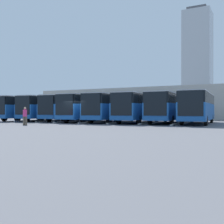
# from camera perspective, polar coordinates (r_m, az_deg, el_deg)

# --- Properties ---
(ground_plane) EXTENTS (600.00, 600.00, 0.00)m
(ground_plane) POSITION_cam_1_polar(r_m,az_deg,el_deg) (30.96, -7.40, -2.40)
(ground_plane) COLOR #5B5B60
(bus_0) EXTENTS (3.36, 11.78, 3.40)m
(bus_0) POSITION_cam_1_polar(r_m,az_deg,el_deg) (31.96, 17.08, 1.07)
(bus_0) COLOR #19519E
(bus_0) RESTS_ON ground_plane
(curb_divider_0) EXTENTS (0.72, 7.25, 0.15)m
(curb_divider_0) POSITION_cam_1_polar(r_m,az_deg,el_deg) (30.67, 13.36, -2.29)
(curb_divider_0) COLOR #9E9E99
(curb_divider_0) RESTS_ON ground_plane
(bus_1) EXTENTS (3.36, 11.78, 3.40)m
(bus_1) POSITION_cam_1_polar(r_m,az_deg,el_deg) (32.97, 11.33, 1.05)
(bus_1) COLOR #19519E
(bus_1) RESTS_ON ground_plane
(curb_divider_1) EXTENTS (0.72, 7.25, 0.15)m
(curb_divider_1) POSITION_cam_1_polar(r_m,az_deg,el_deg) (31.89, 7.53, -2.19)
(curb_divider_1) COLOR #9E9E99
(curb_divider_1) RESTS_ON ground_plane
(bus_2) EXTENTS (3.36, 11.78, 3.40)m
(bus_2) POSITION_cam_1_polar(r_m,az_deg,el_deg) (33.62, 5.52, 1.04)
(bus_2) COLOR #19519E
(bus_2) RESTS_ON ground_plane
(curb_divider_2) EXTENTS (0.72, 7.25, 0.15)m
(curb_divider_2) POSITION_cam_1_polar(r_m,az_deg,el_deg) (32.76, 1.62, -2.12)
(curb_divider_2) COLOR #9E9E99
(curb_divider_2) RESTS_ON ground_plane
(bus_3) EXTENTS (3.36, 11.78, 3.40)m
(bus_3) POSITION_cam_1_polar(r_m,az_deg,el_deg) (34.75, 0.11, 1.02)
(bus_3) COLOR #19519E
(bus_3) RESTS_ON ground_plane
(curb_divider_3) EXTENTS (0.72, 7.25, 0.15)m
(curb_divider_3) POSITION_cam_1_polar(r_m,az_deg,el_deg) (34.11, -3.76, -2.03)
(curb_divider_3) COLOR #9E9E99
(curb_divider_3) RESTS_ON ground_plane
(bus_4) EXTENTS (3.36, 11.78, 3.40)m
(bus_4) POSITION_cam_1_polar(r_m,az_deg,el_deg) (36.41, -4.68, 0.98)
(bus_4) COLOR #19519E
(bus_4) RESTS_ON ground_plane
(curb_divider_4) EXTENTS (0.72, 7.25, 0.15)m
(curb_divider_4) POSITION_cam_1_polar(r_m,az_deg,el_deg) (35.96, -8.44, -1.91)
(curb_divider_4) COLOR #9E9E99
(curb_divider_4) RESTS_ON ground_plane
(bus_5) EXTENTS (3.36, 11.78, 3.40)m
(bus_5) POSITION_cam_1_polar(r_m,az_deg,el_deg) (39.01, -8.25, 0.93)
(bus_5) COLOR #19519E
(bus_5) RESTS_ON ground_plane
(curb_divider_5) EXTENTS (0.72, 7.25, 0.15)m
(curb_divider_5) POSITION_cam_1_polar(r_m,az_deg,el_deg) (38.70, -11.79, -1.76)
(curb_divider_5) COLOR #9E9E99
(curb_divider_5) RESTS_ON ground_plane
(bus_6) EXTENTS (3.36, 11.78, 3.40)m
(bus_6) POSITION_cam_1_polar(r_m,az_deg,el_deg) (40.85, -12.38, 0.90)
(bus_6) COLOR #19519E
(bus_6) RESTS_ON ground_plane
(curb_divider_6) EXTENTS (0.72, 7.25, 0.15)m
(curb_divider_6) POSITION_cam_1_polar(r_m,az_deg,el_deg) (40.72, -15.77, -1.66)
(curb_divider_6) COLOR #9E9E99
(curb_divider_6) RESTS_ON ground_plane
(bus_7) EXTENTS (3.36, 11.78, 3.40)m
(bus_7) POSITION_cam_1_polar(r_m,az_deg,el_deg) (42.57, -16.55, 0.87)
(bus_7) COLOR #19519E
(bus_7) RESTS_ON ground_plane
(pedestrian) EXTENTS (0.55, 0.55, 1.78)m
(pedestrian) POSITION_cam_1_polar(r_m,az_deg,el_deg) (29.02, -17.27, -0.69)
(pedestrian) COLOR brown
(pedestrian) RESTS_ON ground_plane
(station_building) EXTENTS (41.62, 16.24, 5.42)m
(station_building) POSITION_cam_1_polar(r_m,az_deg,el_deg) (53.49, 8.20, 1.65)
(station_building) COLOR #A8A399
(station_building) RESTS_ON ground_plane
(office_tower) EXTENTS (18.04, 18.04, 71.28)m
(office_tower) POSITION_cam_1_polar(r_m,az_deg,el_deg) (203.09, 17.01, 9.77)
(office_tower) COLOR #ADB2B7
(office_tower) RESTS_ON ground_plane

